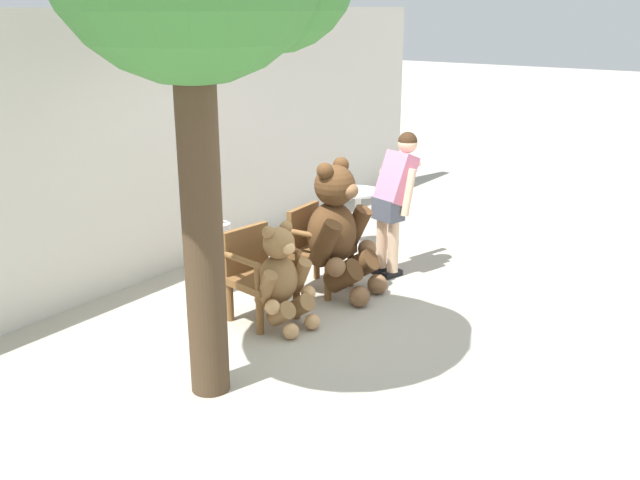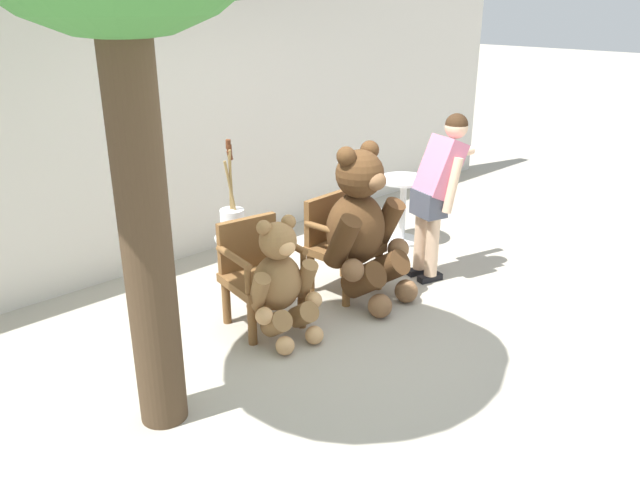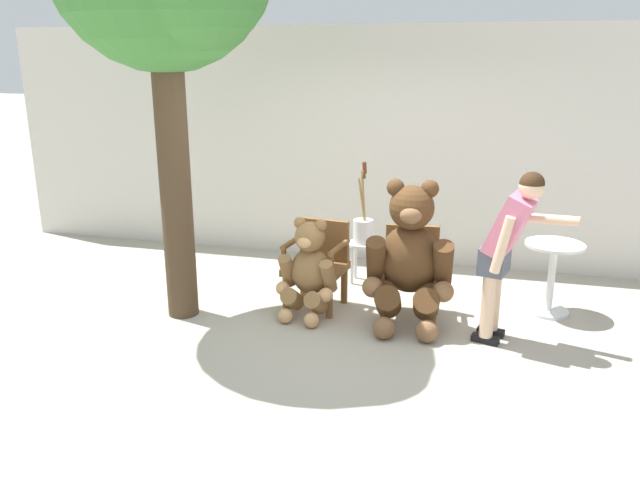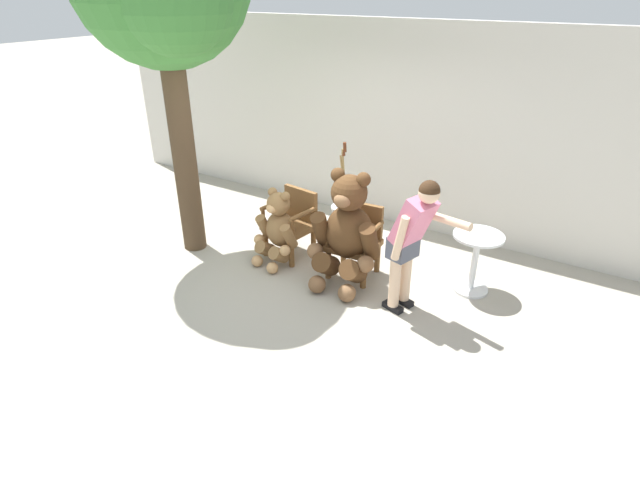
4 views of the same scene
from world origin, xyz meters
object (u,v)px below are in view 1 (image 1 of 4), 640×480
Objects in this scene: brush_bucket at (220,231)px; round_side_table at (358,212)px; wooden_chair_right at (317,246)px; person_visitor at (395,192)px; teddy_bear_large at (338,230)px; teddy_bear_small at (282,277)px; white_stool at (221,257)px; wooden_chair_left at (258,272)px.

brush_bucket is 1.25× the size of round_side_table.
wooden_chair_right is 1.05m from person_visitor.
teddy_bear_large is 0.89m from person_visitor.
brush_bucket is 2.00m from round_side_table.
wooden_chair_right is 0.56× the size of person_visitor.
teddy_bear_small is at bearing -163.92° from round_side_table.
teddy_bear_large is at bearing 169.03° from person_visitor.
teddy_bear_large is at bearing -58.59° from white_stool.
teddy_bear_large is at bearing -87.87° from wooden_chair_right.
brush_bucket is (-0.63, 1.03, -0.04)m from teddy_bear_large.
wooden_chair_left is 0.85m from brush_bucket.
teddy_bear_small is 1.36× the size of round_side_table.
person_visitor is at bearing -26.20° from wooden_chair_right.
teddy_bear_large is 1.42× the size of teddy_bear_small.
wooden_chair_left is at bearing -112.13° from brush_bucket.
wooden_chair_left is 1.89m from person_visitor.
person_visitor is at bearing -10.97° from teddy_bear_large.
wooden_chair_left is at bearing 166.78° from person_visitor.
white_stool is at bearing 168.22° from round_side_table.
teddy_bear_large is 1.92× the size of round_side_table.
teddy_bear_large reaches higher than white_stool.
wooden_chair_left is 0.56× the size of person_visitor.
wooden_chair_left reaches higher than white_stool.
wooden_chair_right is 1.87× the size of white_stool.
round_side_table is at bearing 9.13° from wooden_chair_left.
teddy_bear_small is at bearing -107.19° from brush_bucket.
wooden_chair_right is at bearing 153.80° from person_visitor.
wooden_chair_left is 0.88× the size of teddy_bear_small.
wooden_chair_right is 1.19× the size of round_side_table.
person_visitor is 3.37× the size of white_stool.
white_stool is at bearing 140.99° from person_visitor.
teddy_bear_small is 2.37m from round_side_table.
wooden_chair_right reaches higher than white_stool.
brush_bucket is (-1.47, 1.19, -0.28)m from person_visitor.
wooden_chair_left is 0.84m from white_stool.
teddy_bear_large is (0.94, -0.26, 0.22)m from wooden_chair_left.
teddy_bear_small is 1.12m from white_stool.
teddy_bear_large is at bearing -154.94° from round_side_table.
wooden_chair_right is at bearing -51.28° from brush_bucket.
round_side_table is (1.33, 0.62, -0.23)m from teddy_bear_large.
brush_bucket reaches higher than teddy_bear_small.
wooden_chair_left is at bearing -112.10° from white_stool.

